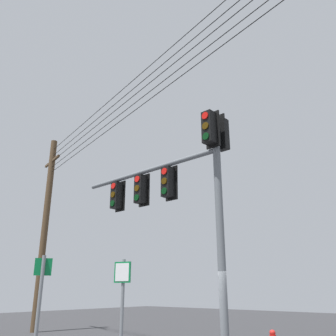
# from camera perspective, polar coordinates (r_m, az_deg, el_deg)

# --- Properties ---
(signal_mast_assembly) EXTENTS (5.73, 0.97, 6.71)m
(signal_mast_assembly) POSITION_cam_1_polar(r_m,az_deg,el_deg) (10.36, 1.63, -3.06)
(signal_mast_assembly) COLOR slate
(signal_mast_assembly) RESTS_ON ground
(utility_pole_wooden) EXTENTS (2.34, 0.71, 10.62)m
(utility_pole_wooden) POSITION_cam_1_polar(r_m,az_deg,el_deg) (21.64, -18.85, -8.81)
(utility_pole_wooden) COLOR #4C3823
(utility_pole_wooden) RESTS_ON ground
(route_sign_primary) EXTENTS (0.37, 0.14, 2.68)m
(route_sign_primary) POSITION_cam_1_polar(r_m,az_deg,el_deg) (7.81, -7.32, -21.48)
(route_sign_primary) COLOR slate
(route_sign_primary) RESTS_ON ground
(route_sign_secondary) EXTENTS (0.20, 0.28, 2.70)m
(route_sign_secondary) POSITION_cam_1_polar(r_m,az_deg,el_deg) (7.46, -19.87, -21.33)
(route_sign_secondary) COLOR slate
(route_sign_secondary) RESTS_ON ground
(overhead_wire_span) EXTENTS (29.76, 6.99, 1.70)m
(overhead_wire_span) POSITION_cam_1_polar(r_m,az_deg,el_deg) (11.01, 12.17, 23.77)
(overhead_wire_span) COLOR black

